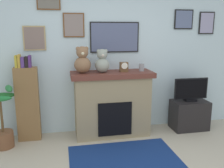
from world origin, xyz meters
TOP-DOWN VIEW (x-y plane):
  - back_wall at (0.00, 2.00)m, footprint 5.20×0.15m
  - fireplace at (-0.02, 1.69)m, footprint 1.34×0.56m
  - bookshelf at (-1.37, 1.74)m, footprint 0.36×0.16m
  - potted_plant at (-1.73, 1.53)m, footprint 0.47×0.53m
  - tv_stand at (1.39, 1.64)m, footprint 0.62×0.40m
  - television at (1.39, 1.64)m, footprint 0.62×0.14m
  - area_rug at (-0.02, 0.76)m, footprint 1.52×1.15m
  - candle_jar at (0.48, 1.67)m, footprint 0.09×0.09m
  - mantel_clock at (0.18, 1.67)m, footprint 0.13×0.10m
  - teddy_bear_cream at (-0.49, 1.67)m, footprint 0.26×0.26m
  - teddy_bear_tan at (-0.18, 1.67)m, footprint 0.23×0.23m

SIDE VIEW (x-z plane):
  - area_rug at x=-0.02m, z-range 0.00..0.01m
  - tv_stand at x=1.39m, z-range 0.00..0.52m
  - potted_plant at x=-1.73m, z-range -0.10..0.85m
  - fireplace at x=-0.02m, z-range 0.01..1.09m
  - bookshelf at x=-1.37m, z-range -0.05..1.34m
  - television at x=1.39m, z-range 0.51..0.93m
  - candle_jar at x=0.48m, z-range 1.08..1.20m
  - mantel_clock at x=0.18m, z-range 1.08..1.24m
  - teddy_bear_tan at x=-0.18m, z-range 1.06..1.44m
  - teddy_bear_cream at x=-0.49m, z-range 1.06..1.49m
  - back_wall at x=0.00m, z-range 0.01..2.61m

